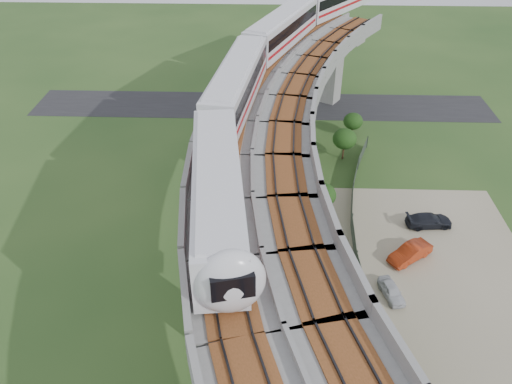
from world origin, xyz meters
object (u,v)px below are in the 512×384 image
metro_train (282,58)px  car_white (392,291)px  car_red (410,253)px  car_dark (429,220)px

metro_train → car_white: size_ratio=19.34×
car_white → car_red: bearing=46.5°
car_red → car_dark: size_ratio=0.98×
metro_train → car_red: (10.93, -13.66, -11.59)m
car_red → car_dark: 5.24m
car_white → car_dark: size_ratio=0.74×
metro_train → car_red: bearing=-51.3°
car_white → metro_train: bearing=100.8°
metro_train → car_red: size_ratio=14.55×
metro_train → car_dark: 20.14m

